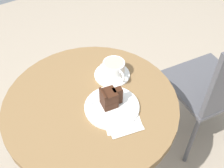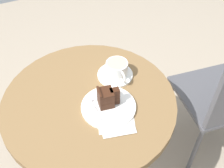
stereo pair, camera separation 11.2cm
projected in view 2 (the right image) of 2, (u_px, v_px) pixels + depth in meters
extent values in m
cylinder|color=brown|center=(89.00, 102.00, 1.13)|extent=(0.70, 0.70, 0.03)
cylinder|color=silver|center=(93.00, 147.00, 1.37)|extent=(0.07, 0.07, 0.64)
cylinder|color=white|center=(115.00, 75.00, 1.21)|extent=(0.15, 0.15, 0.01)
cylinder|color=white|center=(117.00, 69.00, 1.18)|extent=(0.09, 0.09, 0.07)
cylinder|color=#D6B789|center=(117.00, 63.00, 1.16)|extent=(0.08, 0.08, 0.00)
torus|color=white|center=(122.00, 77.00, 1.14)|extent=(0.05, 0.01, 0.05)
cube|color=silver|center=(104.00, 71.00, 1.21)|extent=(0.06, 0.06, 0.00)
ellipsoid|color=silver|center=(107.00, 64.00, 1.24)|extent=(0.02, 0.02, 0.00)
cylinder|color=white|center=(109.00, 107.00, 1.08)|extent=(0.21, 0.21, 0.01)
cube|color=#422619|center=(106.00, 102.00, 1.07)|extent=(0.06, 0.06, 0.03)
cube|color=#422619|center=(115.00, 100.00, 1.08)|extent=(0.03, 0.04, 0.03)
cube|color=#381C0F|center=(106.00, 99.00, 1.06)|extent=(0.06, 0.06, 0.01)
cube|color=#381C0F|center=(115.00, 97.00, 1.07)|extent=(0.03, 0.04, 0.01)
cube|color=#422619|center=(106.00, 95.00, 1.05)|extent=(0.06, 0.06, 0.03)
cube|color=#422619|center=(115.00, 94.00, 1.05)|extent=(0.03, 0.04, 0.03)
cube|color=#381C0F|center=(106.00, 92.00, 1.03)|extent=(0.06, 0.06, 0.01)
cube|color=#381C0F|center=(115.00, 90.00, 1.04)|extent=(0.03, 0.04, 0.01)
cube|color=#381C0F|center=(100.00, 99.00, 1.05)|extent=(0.06, 0.02, 0.08)
cube|color=silver|center=(96.00, 110.00, 1.06)|extent=(0.10, 0.01, 0.00)
cube|color=silver|center=(89.00, 99.00, 1.10)|extent=(0.03, 0.02, 0.00)
cube|color=silver|center=(116.00, 119.00, 1.05)|extent=(0.17, 0.17, 0.00)
cube|color=silver|center=(117.00, 122.00, 1.03)|extent=(0.15, 0.15, 0.00)
cylinder|color=#4C4C51|center=(215.00, 94.00, 1.77)|extent=(0.02, 0.02, 0.43)
cylinder|color=#4C4C51|center=(168.00, 106.00, 1.71)|extent=(0.02, 0.02, 0.43)
cylinder|color=#4C4C51|center=(195.00, 151.00, 1.49)|extent=(0.02, 0.02, 0.43)
cube|color=#4C4C51|center=(216.00, 94.00, 1.47)|extent=(0.43, 0.43, 0.02)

